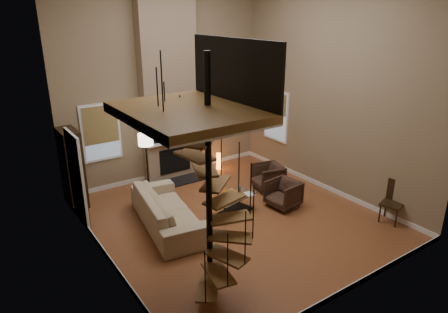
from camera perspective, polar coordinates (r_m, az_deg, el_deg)
ground at (r=9.49m, az=1.38°, el=-8.69°), size 6.00×6.50×0.01m
back_wall at (r=11.27m, az=-8.36°, el=10.60°), size 6.00×0.02×5.50m
front_wall at (r=6.27m, az=19.22°, el=2.19°), size 6.00×0.02×5.50m
left_wall at (r=7.23m, az=-18.20°, el=4.58°), size 0.02×6.50×5.50m
right_wall at (r=10.53m, az=15.07°, el=9.49°), size 0.02×6.50×5.50m
baseboard_back at (r=11.98m, az=-7.70°, el=-2.19°), size 6.00×0.02×0.12m
baseboard_front at (r=7.50m, az=16.73°, el=-17.74°), size 6.00×0.02×0.12m
baseboard_left at (r=8.31m, az=-16.09°, el=-13.56°), size 0.02×6.50×0.12m
baseboard_right at (r=11.30m, az=13.83°, el=-4.03°), size 0.02×6.50×0.12m
chimney_breast at (r=11.10m, az=-7.92°, el=10.48°), size 1.60×0.38×5.50m
hearth at (r=11.45m, az=-6.16°, el=-3.43°), size 1.50×0.60×0.04m
firebox at (r=11.49m, az=-6.95°, el=-0.53°), size 0.95×0.02×0.72m
mantel at (r=11.23m, az=-6.89°, el=2.22°), size 1.70×0.18×0.06m
mirror_frame at (r=11.06m, az=-7.20°, el=6.25°), size 0.94×0.10×0.94m
mirror_disc at (r=11.07m, az=-7.23°, el=6.26°), size 0.80×0.01×0.80m
vase_left at (r=10.99m, az=-9.55°, el=2.53°), size 0.24×0.24×0.25m
vase_right at (r=11.49m, az=-4.36°, el=3.44°), size 0.20×0.20×0.21m
window_back at (r=10.80m, az=-17.05°, el=3.38°), size 1.02×0.06×1.52m
window_right at (r=12.11m, az=7.39°, el=5.87°), size 0.06×1.02×1.52m
entry_door at (r=9.43m, az=-20.06°, el=-3.07°), size 0.10×1.05×2.16m
loft at (r=5.85m, az=-4.38°, el=6.97°), size 1.70×2.20×1.09m
spiral_stair at (r=6.46m, az=-2.06°, el=-5.35°), size 1.47×1.47×4.06m
hutch at (r=10.43m, az=-20.73°, el=-1.55°), size 0.41×0.87×1.94m
sofa at (r=9.07m, az=-8.09°, el=-7.48°), size 1.43×2.77×0.77m
armchair_near at (r=10.89m, az=6.57°, el=-2.80°), size 0.88×0.87×0.68m
armchair_far at (r=9.97m, az=8.66°, el=-5.13°), size 0.79×0.77×0.66m
coffee_table at (r=9.54m, az=1.24°, el=-6.55°), size 1.25×0.81×0.44m
bowl at (r=9.48m, az=1.07°, el=-5.29°), size 0.35×0.35×0.09m
book at (r=9.54m, az=3.49°, el=-5.38°), size 0.23×0.28×0.03m
floor_lamp at (r=10.17m, az=-11.03°, el=1.66°), size 0.37×0.37×1.70m
accent_lamp at (r=12.19m, az=-0.78°, el=-0.65°), size 0.14×0.14×0.50m
side_chair at (r=9.91m, az=22.96°, el=-5.64°), size 0.55×0.55×0.97m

